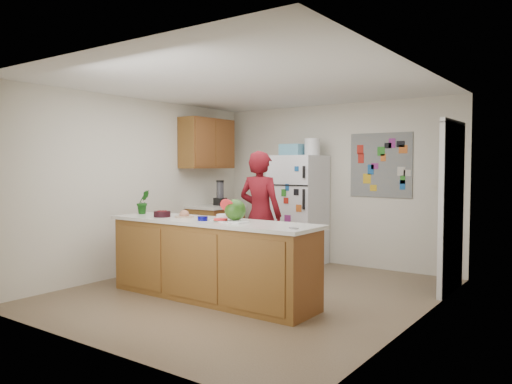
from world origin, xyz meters
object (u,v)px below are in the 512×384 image
Objects in this scene: person at (260,215)px; refrigerator at (298,210)px; cherry_bowl at (162,214)px; watermelon at (235,210)px.

refrigerator is at bearing -90.21° from person.
refrigerator is at bearing 79.69° from cherry_bowl.
refrigerator is at bearing 104.08° from watermelon.
cherry_bowl is (-0.53, -1.32, 0.08)m from person.
watermelon is 1.05m from cherry_bowl.
watermelon is (0.51, -1.21, 0.18)m from person.
person is (0.08, -1.15, 0.02)m from refrigerator.
person is at bearing 67.95° from cherry_bowl.
person is 8.60× the size of cherry_bowl.
person is at bearing 112.78° from watermelon.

